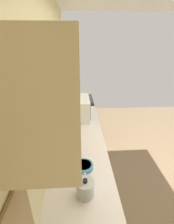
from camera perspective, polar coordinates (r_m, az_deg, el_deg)
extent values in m
plane|color=brown|center=(2.97, 24.80, -23.11)|extent=(6.21, 6.21, 0.00)
cube|color=beige|center=(1.90, -13.96, -0.32)|extent=(4.00, 0.12, 2.63)
cube|color=beige|center=(2.09, -2.24, -27.16)|extent=(3.04, 0.60, 0.90)
cube|color=white|center=(1.75, -2.50, -17.87)|extent=(3.07, 0.63, 0.02)
cube|color=#332819|center=(1.99, 8.29, -31.47)|extent=(0.01, 0.01, 0.83)
cube|color=#332819|center=(2.25, 6.04, -22.34)|extent=(0.01, 0.01, 0.83)
cube|color=#332819|center=(2.56, 4.50, -15.26)|extent=(0.01, 0.01, 0.83)
cube|color=#332819|center=(2.90, 3.38, -9.76)|extent=(0.01, 0.01, 0.83)
cube|color=beige|center=(1.32, -9.98, 13.91)|extent=(1.71, 0.31, 0.57)
cube|color=black|center=(3.57, -2.84, -2.52)|extent=(0.71, 0.62, 0.92)
cube|color=black|center=(3.60, 2.18, -3.03)|extent=(0.55, 0.01, 0.50)
cube|color=black|center=(3.38, -3.00, 4.57)|extent=(0.67, 0.58, 0.02)
cube|color=black|center=(3.36, -7.96, 5.71)|extent=(0.67, 0.04, 0.18)
cylinder|color=#38383D|center=(3.23, -1.01, 3.91)|extent=(0.11, 0.11, 0.01)
cylinder|color=#38383D|center=(3.52, -1.22, 5.71)|extent=(0.11, 0.11, 0.01)
cylinder|color=#38383D|center=(3.23, -4.95, 3.81)|extent=(0.11, 0.11, 0.01)
cylinder|color=#38383D|center=(3.52, -4.84, 5.62)|extent=(0.11, 0.11, 0.01)
cube|color=white|center=(2.55, -3.46, 1.45)|extent=(0.52, 0.38, 0.34)
cube|color=black|center=(2.51, 0.98, 1.13)|extent=(0.32, 0.01, 0.24)
cube|color=#2D2D33|center=(2.74, 0.60, 3.21)|extent=(0.09, 0.01, 0.24)
cylinder|color=#4C8CBF|center=(1.66, -1.17, -19.19)|extent=(0.19, 0.19, 0.04)
cylinder|color=#5194B2|center=(1.66, -1.17, -18.91)|extent=(0.15, 0.15, 0.02)
cylinder|color=#B7BABF|center=(1.42, -0.65, -26.17)|extent=(0.15, 0.15, 0.15)
cylinder|color=black|center=(1.36, -0.67, -23.91)|extent=(0.04, 0.04, 0.02)
cylinder|color=#B7BABF|center=(1.45, -0.82, -22.95)|extent=(0.09, 0.02, 0.05)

